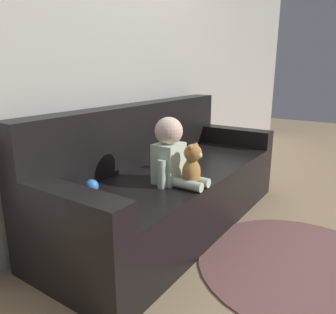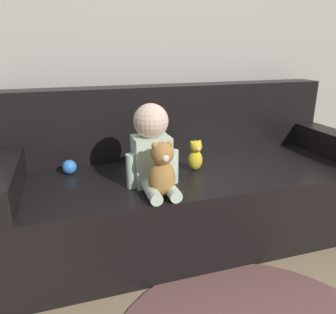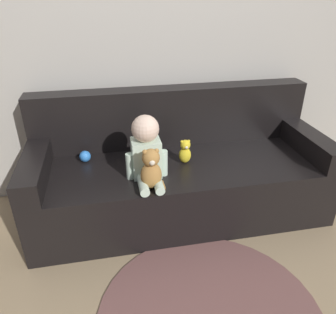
% 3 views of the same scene
% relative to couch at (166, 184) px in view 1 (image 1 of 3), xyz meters
% --- Properties ---
extents(ground_plane, '(12.00, 12.00, 0.00)m').
position_rel_couch_xyz_m(ground_plane, '(0.00, -0.06, -0.32)').
color(ground_plane, '#9E8460').
extents(wall_back, '(8.00, 0.05, 2.60)m').
position_rel_couch_xyz_m(wall_back, '(0.00, 0.45, 0.98)').
color(wall_back, '#ADA89E').
rests_on(wall_back, ground_plane).
extents(couch, '(2.17, 0.84, 0.91)m').
position_rel_couch_xyz_m(couch, '(0.00, 0.00, 0.00)').
color(couch, black).
rests_on(couch, ground_plane).
extents(person_baby, '(0.28, 0.36, 0.43)m').
position_rel_couch_xyz_m(person_baby, '(-0.27, -0.22, 0.33)').
color(person_baby, silver).
rests_on(person_baby, couch).
extents(teddy_bear_brown, '(0.16, 0.13, 0.28)m').
position_rel_couch_xyz_m(teddy_bear_brown, '(-0.26, -0.37, 0.26)').
color(teddy_bear_brown, '#AD7A3D').
rests_on(teddy_bear_brown, couch).
extents(plush_toy_side, '(0.09, 0.08, 0.18)m').
position_rel_couch_xyz_m(plush_toy_side, '(0.03, -0.09, 0.22)').
color(plush_toy_side, yellow).
rests_on(plush_toy_side, couch).
extents(toy_ball, '(0.08, 0.08, 0.08)m').
position_rel_couch_xyz_m(toy_ball, '(-0.69, 0.07, 0.17)').
color(toy_ball, '#337FDB').
rests_on(toy_ball, couch).
extents(floor_rug, '(1.24, 1.24, 0.01)m').
position_rel_couch_xyz_m(floor_rug, '(-0.05, -1.02, -0.31)').
color(floor_rug, brown).
rests_on(floor_rug, ground_plane).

